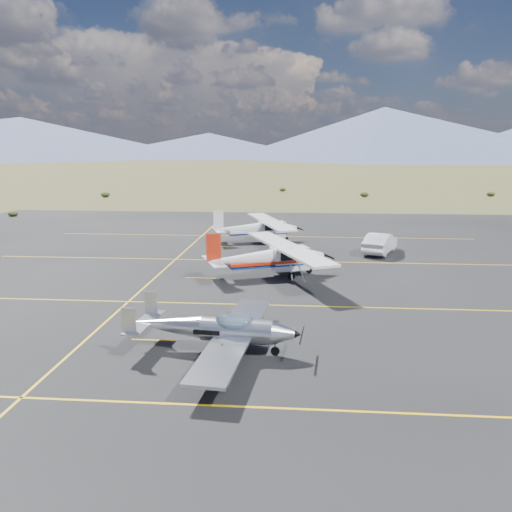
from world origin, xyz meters
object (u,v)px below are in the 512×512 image
(aircraft_low_wing, at_px, (218,329))
(sedan, at_px, (380,243))
(aircraft_cessna, at_px, (269,257))
(aircraft_plain, at_px, (258,228))

(aircraft_low_wing, relative_size, sedan, 1.91)
(aircraft_cessna, bearing_deg, aircraft_plain, 75.32)
(aircraft_low_wing, height_order, sedan, aircraft_low_wing)
(aircraft_cessna, height_order, aircraft_plain, aircraft_cessna)
(aircraft_cessna, xyz_separation_m, sedan, (8.55, 8.54, -0.53))
(aircraft_low_wing, xyz_separation_m, aircraft_cessna, (1.43, 12.68, 0.38))
(aircraft_plain, bearing_deg, aircraft_low_wing, -107.12)
(aircraft_low_wing, bearing_deg, aircraft_cessna, 89.03)
(aircraft_plain, relative_size, sedan, 2.29)
(aircraft_low_wing, bearing_deg, sedan, 70.27)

